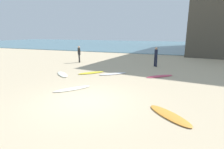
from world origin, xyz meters
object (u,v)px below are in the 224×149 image
at_px(surfboard_2, 73,89).
at_px(surfboard_3, 91,73).
at_px(surfboard_0, 169,115).
at_px(beachgoer_mid, 156,56).
at_px(surfboard_1, 62,74).
at_px(surfboard_4, 113,74).
at_px(surfboard_5, 160,76).
at_px(beachgoer_near, 79,53).

height_order(surfboard_2, surfboard_3, surfboard_3).
relative_size(surfboard_0, beachgoer_mid, 1.14).
xyz_separation_m(surfboard_1, beachgoer_mid, (6.04, 5.74, 0.95)).
height_order(surfboard_4, beachgoer_mid, beachgoer_mid).
relative_size(surfboard_2, beachgoer_mid, 1.20).
bearing_deg(surfboard_2, surfboard_5, -94.77).
bearing_deg(surfboard_1, surfboard_3, -13.94).
height_order(surfboard_4, surfboard_5, surfboard_4).
bearing_deg(beachgoer_mid, beachgoer_near, -140.30).
bearing_deg(surfboard_2, beachgoer_mid, -74.64).
bearing_deg(surfboard_0, beachgoer_near, 88.08).
distance_m(surfboard_0, surfboard_2, 5.37).
relative_size(surfboard_1, surfboard_5, 0.97).
xyz_separation_m(beachgoer_near, beachgoer_mid, (7.73, 0.49, 0.04)).
relative_size(surfboard_3, beachgoer_near, 1.21).
relative_size(surfboard_2, beachgoer_near, 1.25).
bearing_deg(surfboard_3, surfboard_2, -35.79).
distance_m(surfboard_0, surfboard_5, 6.14).
bearing_deg(beachgoer_near, surfboard_2, 4.14).
xyz_separation_m(surfboard_0, beachgoer_mid, (-1.72, 9.85, 0.96)).
xyz_separation_m(surfboard_1, beachgoer_near, (-1.69, 5.25, 0.91)).
distance_m(surfboard_0, surfboard_4, 7.06).
bearing_deg(surfboard_3, beachgoer_near, 172.81).
bearing_deg(surfboard_2, surfboard_3, -40.32).
relative_size(surfboard_3, beachgoer_mid, 1.17).
xyz_separation_m(surfboard_0, surfboard_1, (-7.77, 4.12, 0.00)).
relative_size(surfboard_2, surfboard_5, 1.00).
bearing_deg(surfboard_0, beachgoer_mid, 52.71).
height_order(surfboard_3, beachgoer_near, beachgoer_near).
relative_size(beachgoer_near, beachgoer_mid, 0.96).
bearing_deg(surfboard_4, beachgoer_mid, -72.13).
bearing_deg(surfboard_0, surfboard_5, 51.71).
bearing_deg(surfboard_4, surfboard_0, 176.71).
height_order(surfboard_0, surfboard_1, surfboard_1).
bearing_deg(surfboard_3, surfboard_1, -103.65).
bearing_deg(surfboard_5, surfboard_1, -114.67).
distance_m(surfboard_2, beachgoer_near, 9.04).
relative_size(surfboard_4, surfboard_5, 1.01).
height_order(surfboard_5, beachgoer_near, beachgoer_near).
bearing_deg(surfboard_5, surfboard_3, -122.23).
height_order(surfboard_2, surfboard_4, surfboard_4).
bearing_deg(beachgoer_mid, surfboard_3, -97.20).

